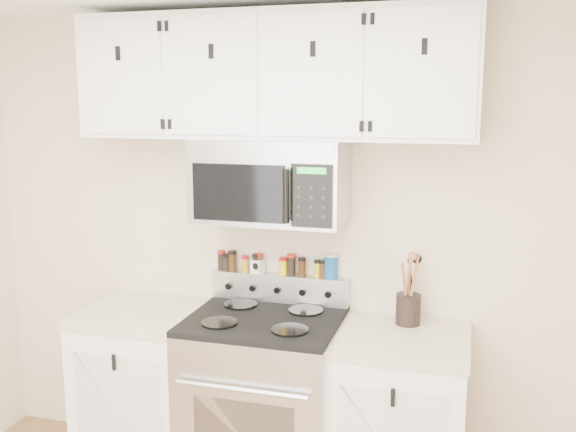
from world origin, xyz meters
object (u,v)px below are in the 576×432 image
at_px(microwave, 271,181).
at_px(utensil_crock, 408,307).
at_px(salt_canister, 331,266).
at_px(range, 265,403).

xyz_separation_m(microwave, utensil_crock, (0.70, 0.06, -0.62)).
xyz_separation_m(microwave, salt_canister, (0.28, 0.16, -0.46)).
xyz_separation_m(range, utensil_crock, (0.70, 0.19, 0.52)).
height_order(utensil_crock, salt_canister, utensil_crock).
bearing_deg(utensil_crock, salt_canister, 166.99).
height_order(microwave, utensil_crock, microwave).
distance_m(range, salt_canister, 0.79).
height_order(range, microwave, microwave).
height_order(range, salt_canister, salt_canister).
bearing_deg(range, microwave, 89.77).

